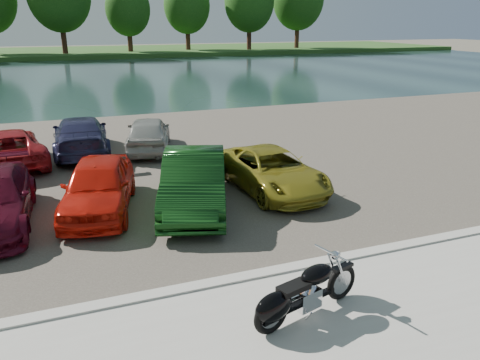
% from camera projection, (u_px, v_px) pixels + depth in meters
% --- Properties ---
extents(ground, '(200.00, 200.00, 0.00)m').
position_uv_depth(ground, '(352.00, 327.00, 7.87)').
color(ground, '#595447').
rests_on(ground, ground).
extents(kerb, '(60.00, 0.30, 0.14)m').
position_uv_depth(kerb, '(297.00, 268.00, 9.61)').
color(kerb, '#A7A59E').
rests_on(kerb, ground).
extents(parking_lot, '(60.00, 18.00, 0.04)m').
position_uv_depth(parking_lot, '(186.00, 157.00, 17.59)').
color(parking_lot, '#453F38').
rests_on(parking_lot, ground).
extents(river, '(120.00, 40.00, 0.00)m').
position_uv_depth(river, '(107.00, 76.00, 43.25)').
color(river, '#1B3130').
rests_on(river, ground).
extents(far_bank, '(120.00, 24.00, 0.60)m').
position_uv_depth(far_bank, '(85.00, 52.00, 71.46)').
color(far_bank, '#254A1A').
rests_on(far_bank, ground).
extents(far_trees, '(70.25, 10.68, 12.52)m').
position_uv_depth(far_trees, '(115.00, 1.00, 65.10)').
color(far_trees, '#371D14').
rests_on(far_trees, far_bank).
extents(motorcycle, '(2.28, 0.97, 1.05)m').
position_uv_depth(motorcycle, '(299.00, 295.00, 7.78)').
color(motorcycle, black).
rests_on(motorcycle, promenade).
extents(car_4, '(2.55, 4.44, 1.42)m').
position_uv_depth(car_4, '(98.00, 186.00, 12.36)').
color(car_4, red).
rests_on(car_4, parking_lot).
extents(car_5, '(2.94, 4.92, 1.53)m').
position_uv_depth(car_5, '(194.00, 181.00, 12.57)').
color(car_5, '#0F3711').
rests_on(car_5, parking_lot).
extents(car_6, '(2.36, 4.58, 1.24)m').
position_uv_depth(car_6, '(272.00, 170.00, 13.94)').
color(car_6, olive).
rests_on(car_6, parking_lot).
extents(car_10, '(2.94, 4.93, 1.28)m').
position_uv_depth(car_10, '(8.00, 147.00, 16.37)').
color(car_10, '#A61B21').
rests_on(car_10, parking_lot).
extents(car_11, '(2.13, 4.93, 1.41)m').
position_uv_depth(car_11, '(81.00, 135.00, 17.84)').
color(car_11, '#28294D').
rests_on(car_11, parking_lot).
extents(car_12, '(2.49, 4.27, 1.36)m').
position_uv_depth(car_12, '(148.00, 133.00, 18.20)').
color(car_12, '#9E9F9B').
rests_on(car_12, parking_lot).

